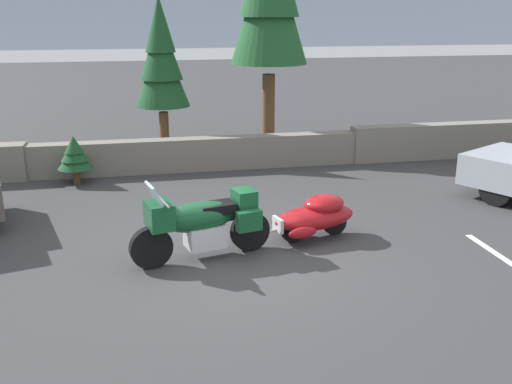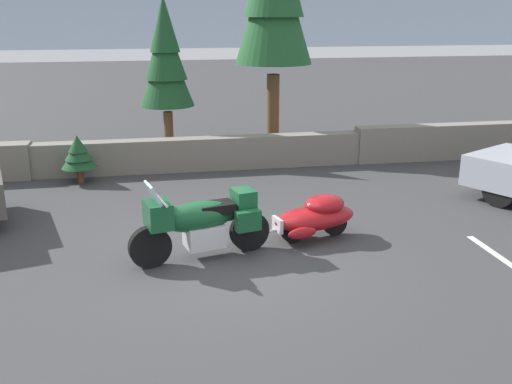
# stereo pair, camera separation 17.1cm
# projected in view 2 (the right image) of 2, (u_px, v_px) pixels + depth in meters

# --- Properties ---
(ground_plane) EXTENTS (80.00, 80.00, 0.00)m
(ground_plane) POSITION_uv_depth(u_px,v_px,m) (236.00, 261.00, 9.16)
(ground_plane) COLOR #38383A
(stone_guard_wall) EXTENTS (24.00, 0.53, 0.92)m
(stone_guard_wall) POSITION_uv_depth(u_px,v_px,m) (197.00, 153.00, 14.31)
(stone_guard_wall) COLOR slate
(stone_guard_wall) RESTS_ON ground
(touring_motorcycle) EXTENTS (2.28, 1.07, 1.33)m
(touring_motorcycle) POSITION_uv_depth(u_px,v_px,m) (201.00, 221.00, 9.10)
(touring_motorcycle) COLOR black
(touring_motorcycle) RESTS_ON ground
(car_shaped_trailer) EXTENTS (2.22, 1.04, 0.76)m
(car_shaped_trailer) POSITION_uv_depth(u_px,v_px,m) (315.00, 216.00, 9.96)
(car_shaped_trailer) COLOR black
(car_shaped_trailer) RESTS_ON ground
(pine_tree_secondary) EXTENTS (1.42, 1.42, 4.19)m
(pine_tree_secondary) POSITION_uv_depth(u_px,v_px,m) (165.00, 57.00, 15.07)
(pine_tree_secondary) COLOR brown
(pine_tree_secondary) RESTS_ON ground
(pine_sapling_near) EXTENTS (0.79, 0.79, 1.10)m
(pine_sapling_near) POSITION_uv_depth(u_px,v_px,m) (78.00, 153.00, 13.17)
(pine_sapling_near) COLOR brown
(pine_sapling_near) RESTS_ON ground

